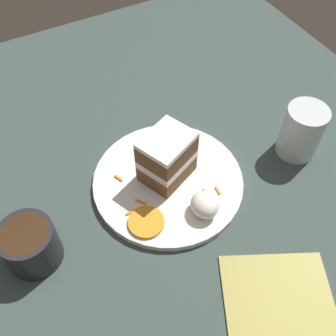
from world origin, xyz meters
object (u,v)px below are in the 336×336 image
(plate, at_px, (168,181))
(drinking_glass, at_px, (300,134))
(coffee_mug, at_px, (30,244))
(orange_garnish, at_px, (146,222))
(cake_slice, at_px, (167,157))
(cream_dollop, at_px, (205,205))

(plate, relative_size, drinking_glass, 2.58)
(drinking_glass, xyz_separation_m, coffee_mug, (0.02, 0.53, -0.00))
(orange_garnish, distance_m, drinking_glass, 0.34)
(cake_slice, distance_m, drinking_glass, 0.27)
(drinking_glass, relative_size, coffee_mug, 1.22)
(orange_garnish, bearing_deg, plate, -50.29)
(orange_garnish, height_order, drinking_glass, drinking_glass)
(orange_garnish, bearing_deg, drinking_glass, -87.28)
(plate, xyz_separation_m, coffee_mug, (-0.03, 0.26, 0.04))
(cream_dollop, height_order, drinking_glass, drinking_glass)
(plate, xyz_separation_m, cream_dollop, (-0.09, -0.02, 0.03))
(cream_dollop, xyz_separation_m, coffee_mug, (0.06, 0.29, 0.01))
(plate, relative_size, coffee_mug, 3.15)
(drinking_glass, bearing_deg, coffee_mug, 87.65)
(cake_slice, bearing_deg, orange_garnish, 109.50)
(cake_slice, bearing_deg, cream_dollop, 166.77)
(plate, bearing_deg, cake_slice, -19.16)
(orange_garnish, relative_size, coffee_mug, 0.71)
(plate, bearing_deg, drinking_glass, -100.21)
(cream_dollop, xyz_separation_m, drinking_glass, (0.04, -0.24, 0.01))
(orange_garnish, xyz_separation_m, coffee_mug, (0.04, 0.19, 0.03))
(coffee_mug, bearing_deg, cream_dollop, -102.68)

